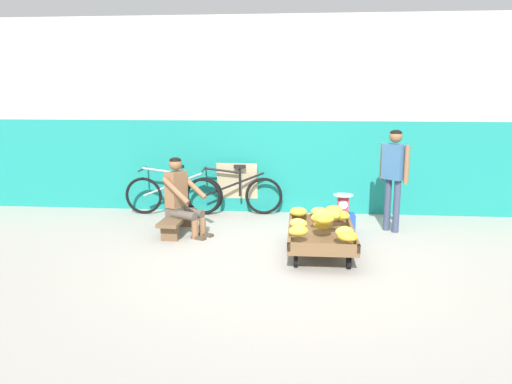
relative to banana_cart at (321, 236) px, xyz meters
name	(u,v)px	position (x,y,z in m)	size (l,w,h in m)	color
ground_plane	(287,264)	(-0.42, -0.40, -0.24)	(80.00, 80.00, 0.00)	#A39E93
back_wall	(294,116)	(-0.42, 2.39, 1.42)	(16.00, 0.30, 3.32)	#19847A
banana_cart	(321,236)	(0.00, 0.00, 0.00)	(0.85, 1.44, 0.36)	brown
banana_pile	(323,220)	(0.02, 0.00, 0.22)	(0.86, 1.40, 0.26)	yellow
low_bench	(177,220)	(-2.10, 0.79, -0.04)	(0.35, 1.11, 0.27)	brown
vendor_seated	(181,197)	(-2.02, 0.75, 0.33)	(0.74, 0.63, 1.14)	brown
plastic_crate	(342,224)	(0.35, 1.00, -0.09)	(0.36, 0.28, 0.30)	#234CA8
weighing_scale	(343,204)	(0.35, 1.00, 0.21)	(0.30, 0.30, 0.29)	#28282D
bicycle_near_left	(173,194)	(-2.46, 1.92, 0.11)	(1.66, 0.48, 0.86)	black
bicycle_far_left	(234,194)	(-1.41, 2.03, 0.11)	(1.66, 0.48, 0.86)	black
sign_board	(238,187)	(-1.37, 2.20, 0.20)	(0.70, 0.25, 0.88)	#C6B289
customer_adult	(394,169)	(1.10, 1.20, 0.71)	(0.37, 0.37, 1.53)	#38425B
shopping_bag	(338,234)	(0.26, 0.55, -0.12)	(0.18, 0.12, 0.24)	#3370B7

